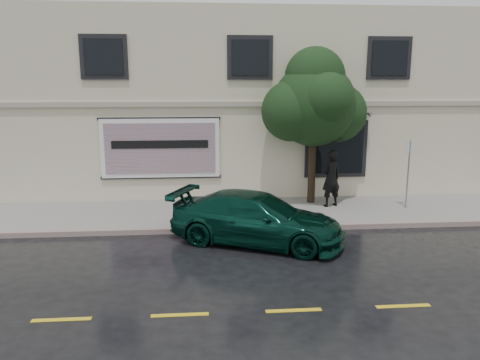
{
  "coord_description": "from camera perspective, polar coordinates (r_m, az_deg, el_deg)",
  "views": [
    {
      "loc": [
        -1.73,
        -11.76,
        4.35
      ],
      "look_at": [
        -0.58,
        2.2,
        1.42
      ],
      "focal_mm": 35.0,
      "sensor_mm": 36.0,
      "label": 1
    }
  ],
  "objects": [
    {
      "name": "sidewalk",
      "position": [
        15.7,
        1.79,
        -3.99
      ],
      "size": [
        20.0,
        3.5,
        0.15
      ],
      "primitive_type": "cube",
      "color": "gray",
      "rests_on": "ground"
    },
    {
      "name": "billboard",
      "position": [
        16.9,
        -9.69,
        3.83
      ],
      "size": [
        4.3,
        0.16,
        2.2
      ],
      "color": "white",
      "rests_on": "ground"
    },
    {
      "name": "pedestrian",
      "position": [
        16.29,
        11.04,
        0.21
      ],
      "size": [
        0.83,
        0.68,
        1.97
      ],
      "primitive_type": "imported",
      "rotation": [
        0.0,
        0.0,
        3.48
      ],
      "color": "black",
      "rests_on": "sidewalk"
    },
    {
      "name": "umbrella",
      "position": [
        16.08,
        11.23,
        4.98
      ],
      "size": [
        1.08,
        1.08,
        0.76
      ],
      "primitive_type": "imported",
      "rotation": [
        0.0,
        0.0,
        0.05
      ],
      "color": "black",
      "rests_on": "pedestrian"
    },
    {
      "name": "building",
      "position": [
        20.85,
        0.05,
        9.48
      ],
      "size": [
        20.0,
        8.12,
        7.0
      ],
      "color": "beige",
      "rests_on": "ground"
    },
    {
      "name": "curb",
      "position": [
        14.04,
        2.6,
        -5.93
      ],
      "size": [
        20.0,
        0.18,
        0.16
      ],
      "primitive_type": "cube",
      "color": "gray",
      "rests_on": "ground"
    },
    {
      "name": "fire_hydrant",
      "position": [
        14.1,
        -3.62,
        -4.01
      ],
      "size": [
        0.31,
        0.29,
        0.75
      ],
      "rotation": [
        0.0,
        0.0,
        0.37
      ],
      "color": "white",
      "rests_on": "sidewalk"
    },
    {
      "name": "sign_pole",
      "position": [
        16.73,
        19.86,
        1.48
      ],
      "size": [
        0.28,
        0.06,
        2.3
      ],
      "rotation": [
        0.0,
        0.0,
        0.15
      ],
      "color": "gray",
      "rests_on": "sidewalk"
    },
    {
      "name": "car",
      "position": [
        12.87,
        2.06,
        -4.7
      ],
      "size": [
        5.21,
        3.87,
        1.39
      ],
      "primitive_type": "imported",
      "rotation": [
        0.0,
        0.0,
        1.15
      ],
      "color": "#072E23",
      "rests_on": "ground"
    },
    {
      "name": "road_marking",
      "position": [
        9.49,
        6.56,
        -15.51
      ],
      "size": [
        19.0,
        0.12,
        0.01
      ],
      "primitive_type": "cube",
      "color": "gold",
      "rests_on": "ground"
    },
    {
      "name": "ground",
      "position": [
        12.66,
        3.46,
        -8.31
      ],
      "size": [
        90.0,
        90.0,
        0.0
      ],
      "primitive_type": "plane",
      "color": "black",
      "rests_on": "ground"
    },
    {
      "name": "street_tree",
      "position": [
        16.44,
        8.99,
        9.01
      ],
      "size": [
        2.86,
        2.86,
        4.88
      ],
      "color": "#312515",
      "rests_on": "sidewalk"
    }
  ]
}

